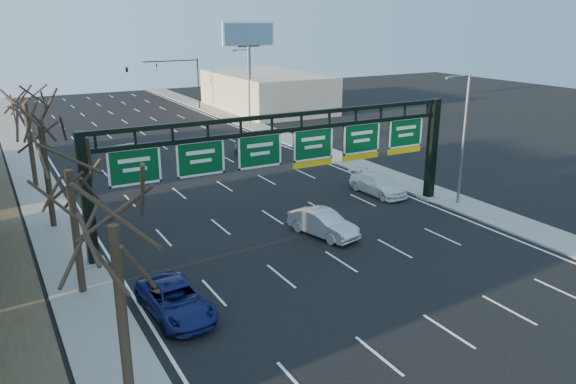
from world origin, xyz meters
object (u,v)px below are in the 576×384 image
sign_gantry (289,155)px  car_blue_suv (176,300)px  car_white_wagon (378,184)px  car_silver_sedan (323,223)px

sign_gantry → car_blue_suv: bearing=-143.8°
car_white_wagon → sign_gantry: bearing=-166.8°
sign_gantry → car_silver_sedan: (1.02, -2.33, -3.86)m
car_blue_suv → car_silver_sedan: size_ratio=1.08×
car_blue_suv → car_white_wagon: car_white_wagon is taller
car_blue_suv → sign_gantry: bearing=32.8°
car_blue_suv → car_silver_sedan: (10.72, 4.77, 0.07)m
sign_gantry → car_blue_suv: 12.64m
car_silver_sedan → car_white_wagon: 9.49m
car_blue_suv → car_white_wagon: bearing=24.2°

